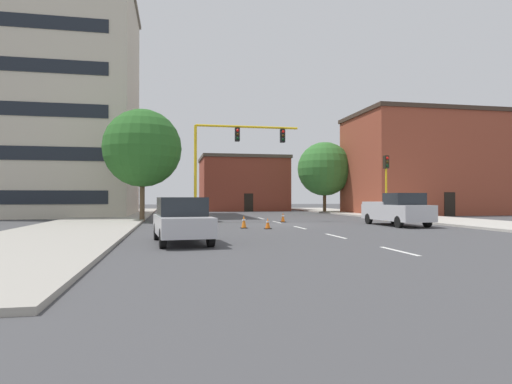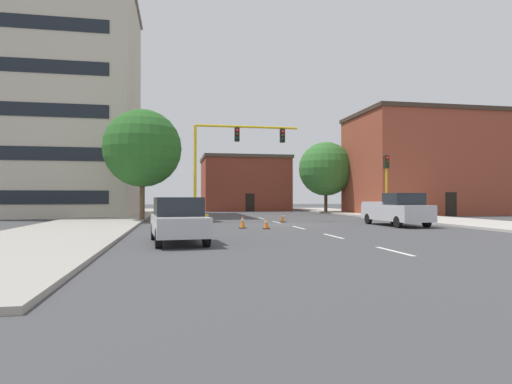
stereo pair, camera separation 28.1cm
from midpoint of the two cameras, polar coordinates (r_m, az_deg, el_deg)
The scene contains 20 objects.
ground_plane at distance 27.86m, azimuth 3.71°, elevation -4.27°, with size 160.00×160.00×0.00m, color #424244.
sidewalk_left at distance 35.30m, azimuth -19.34°, elevation -3.36°, with size 6.00×56.00×0.14m, color #9E998E.
sidewalk_right at distance 39.88m, azimuth 17.85°, elevation -3.06°, with size 6.00×56.00×0.14m, color #B2ADA3.
lane_stripe_seg_0 at distance 14.81m, azimuth 17.76°, elevation -7.40°, with size 0.16×2.40×0.01m, color silver.
lane_stripe_seg_1 at distance 19.78m, azimuth 10.03°, elevation -5.72°, with size 0.16×2.40×0.01m, color silver.
lane_stripe_seg_2 at distance 24.98m, azimuth 5.47°, elevation -4.68°, with size 0.16×2.40×0.01m, color silver.
lane_stripe_seg_3 at distance 30.28m, azimuth 2.51°, elevation -3.98°, with size 0.16×2.40×0.01m, color silver.
lane_stripe_seg_4 at distance 35.65m, azimuth 0.43°, elevation -3.48°, with size 0.16×2.40×0.01m, color silver.
building_tall_left at distance 45.82m, azimuth -25.90°, elevation 10.46°, with size 16.04×14.17×21.07m.
building_brick_center at distance 57.54m, azimuth -1.96°, elevation 1.09°, with size 11.07×10.06×7.03m.
building_row_right at distance 47.93m, azimuth 20.56°, elevation 3.46°, with size 13.82×10.08×10.33m.
traffic_signal_gantry at distance 30.40m, azimuth -6.33°, elevation 0.17°, with size 8.24×1.20×6.83m.
traffic_light_pole_right at distance 33.11m, azimuth 16.52°, elevation 2.43°, with size 0.32×0.47×4.80m.
tree_left_near at distance 32.42m, azimuth -14.97°, elevation 5.58°, with size 5.60×5.60×8.07m.
tree_right_far at distance 48.58m, azimuth 8.84°, elevation 3.01°, with size 5.94×5.94×7.85m.
pickup_truck_silver at distance 27.77m, azimuth 17.75°, elevation -2.24°, with size 2.10×5.44×1.99m.
sedan_silver_near_left at distance 16.75m, azimuth -10.22°, elevation -3.61°, with size 2.28×4.66×1.74m.
traffic_cone_roadside_a at distance 30.23m, azimuth 3.30°, elevation -3.35°, with size 0.36×0.36×0.69m.
traffic_cone_roadside_b at distance 23.80m, azimuth 1.22°, elevation -4.16°, with size 0.36×0.36×0.62m.
traffic_cone_roadside_c at distance 24.31m, azimuth -1.94°, elevation -3.93°, with size 0.36×0.36×0.75m.
Camera 1 is at (-7.22, -26.87, 1.74)m, focal length 30.41 mm.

